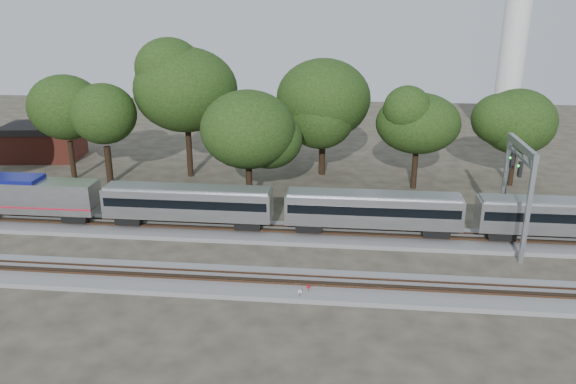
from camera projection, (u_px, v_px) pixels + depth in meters
name	position (u px, v px, depth m)	size (l,w,h in m)	color
ground	(226.00, 261.00, 48.15)	(160.00, 160.00, 0.00)	#383328
track_far	(239.00, 231.00, 53.72)	(160.00, 5.00, 0.73)	slate
track_near	(215.00, 281.00, 44.32)	(160.00, 5.00, 0.73)	slate
train	(374.00, 209.00, 51.55)	(83.76, 2.88, 4.25)	silver
switch_stand_red	(308.00, 289.00, 42.33)	(0.28, 0.07, 0.88)	#512D19
switch_stand_white	(300.00, 294.00, 41.62)	(0.29, 0.09, 0.92)	#512D19
switch_lever	(286.00, 299.00, 41.81)	(0.50, 0.30, 0.30)	#512D19
signal_gantry	(519.00, 172.00, 49.04)	(0.66, 7.87, 9.57)	gray
brick_building	(44.00, 141.00, 78.11)	(10.78, 8.22, 4.81)	brown
tree_1	(65.00, 108.00, 66.77)	(9.15, 9.15, 12.90)	black
tree_2	(103.00, 114.00, 65.38)	(8.69, 8.69, 12.25)	black
tree_3	(186.00, 90.00, 67.57)	(11.03, 11.03, 15.56)	black
tree_4	(248.00, 130.00, 59.71)	(8.23, 8.23, 11.61)	black
tree_5	(323.00, 99.00, 68.67)	(9.82, 9.82, 13.84)	black
tree_6	(418.00, 123.00, 64.04)	(7.92, 7.92, 11.17)	black
tree_7	(518.00, 122.00, 65.06)	(7.88, 7.88, 11.11)	black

